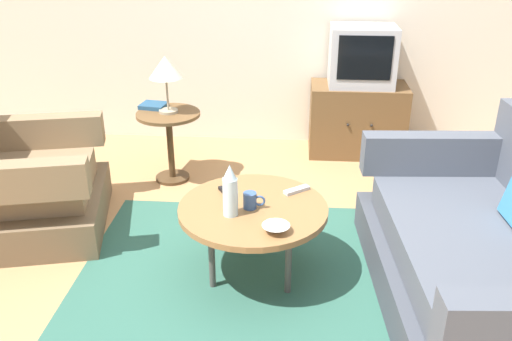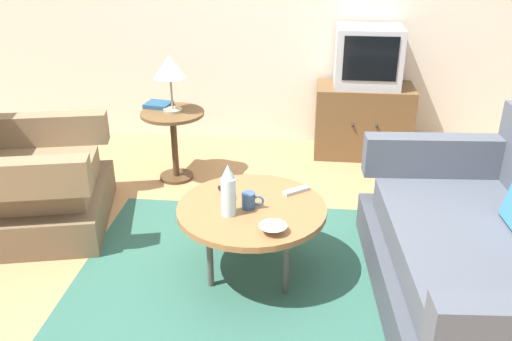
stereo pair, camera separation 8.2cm
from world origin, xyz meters
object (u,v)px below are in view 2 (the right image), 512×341
object	(u,v)px
table_lamp	(170,68)
vase	(228,191)
armchair	(26,184)
television	(368,57)
bowl	(273,229)
tv_remote_dark	(227,192)
coffee_table	(252,211)
couch	(490,264)
mug	(249,200)
tv_stand	(363,121)
tv_remote_silver	(296,191)
side_table	(174,131)
book	(158,105)

from	to	relation	value
table_lamp	vase	world-z (taller)	table_lamp
armchair	television	xyz separation A→B (m)	(2.30, 1.48, 0.56)
bowl	tv_remote_dark	xyz separation A→B (m)	(-0.30, 0.39, -0.01)
coffee_table	table_lamp	world-z (taller)	table_lamp
couch	mug	bearing A→B (deg)	78.07
tv_stand	television	distance (m)	0.55
couch	tv_remote_silver	xyz separation A→B (m)	(-1.01, 0.39, 0.16)
side_table	mug	xyz separation A→B (m)	(0.74, -1.24, 0.09)
television	couch	bearing A→B (deg)	-76.70
table_lamp	bowl	xyz separation A→B (m)	(0.88, -1.49, -0.42)
side_table	bowl	distance (m)	1.72
bowl	tv_remote_dark	world-z (taller)	bowl
coffee_table	book	world-z (taller)	book
tv_stand	television	bearing A→B (deg)	90.00
side_table	armchair	bearing A→B (deg)	-134.77
coffee_table	tv_remote_dark	xyz separation A→B (m)	(-0.16, 0.13, 0.04)
couch	tv_remote_dark	distance (m)	1.45
book	side_table	bearing A→B (deg)	-29.66
couch	side_table	world-z (taller)	couch
armchair	tv_stand	size ratio (longest dim) A/B	1.39
armchair	table_lamp	size ratio (longest dim) A/B	2.63
table_lamp	book	world-z (taller)	table_lamp
television	coffee_table	bearing A→B (deg)	-111.73
side_table	vase	size ratio (longest dim) A/B	1.90
vase	tv_remote_silver	xyz separation A→B (m)	(0.35, 0.30, -0.13)
vase	tv_remote_dark	xyz separation A→B (m)	(-0.05, 0.23, -0.13)
coffee_table	side_table	size ratio (longest dim) A/B	1.49
side_table	tv_stand	distance (m)	1.64
tv_remote_dark	side_table	bearing A→B (deg)	-3.76
couch	bowl	distance (m)	1.13
vase	tv_remote_silver	size ratio (longest dim) A/B	1.87
tv_remote_dark	table_lamp	bearing A→B (deg)	-4.05
tv_remote_dark	tv_remote_silver	distance (m)	0.40
armchair	book	distance (m)	1.17
tv_remote_dark	book	distance (m)	1.41
armchair	vase	distance (m)	1.55
armchair	vase	size ratio (longest dim) A/B	3.86
couch	tv_remote_silver	world-z (taller)	couch
tv_stand	mug	distance (m)	2.06
tv_stand	bowl	distance (m)	2.23
tv_remote_dark	armchair	bearing A→B (deg)	46.54
couch	television	xyz separation A→B (m)	(-0.49, 2.09, 0.57)
armchair	side_table	bearing A→B (deg)	122.10
coffee_table	bowl	world-z (taller)	bowl
couch	tv_remote_dark	bearing A→B (deg)	73.04
side_table	table_lamp	size ratio (longest dim) A/B	1.30
mug	tv_remote_dark	size ratio (longest dim) A/B	0.76
table_lamp	tv_remote_silver	distance (m)	1.49
television	tv_stand	bearing A→B (deg)	-90.00
mug	bowl	bearing A→B (deg)	-58.39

